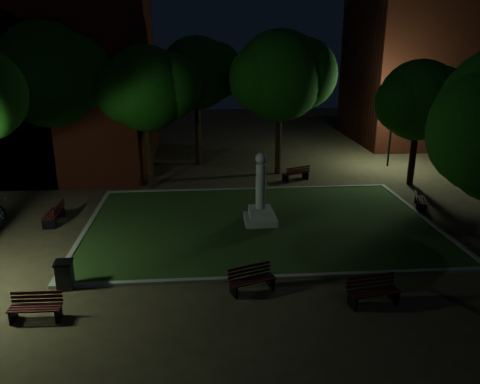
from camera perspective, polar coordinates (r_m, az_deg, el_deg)
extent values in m
plane|color=#423623|center=(19.19, 3.21, -6.14)|extent=(80.00, 80.00, 0.00)
cube|color=#243E17|center=(21.00, 2.48, -3.84)|extent=(15.00, 10.00, 0.08)
cube|color=slate|center=(16.41, 4.70, -10.31)|extent=(15.40, 0.20, 0.12)
cube|color=slate|center=(25.78, 1.09, 0.36)|extent=(15.40, 0.20, 0.12)
cube|color=slate|center=(21.46, -18.15, -4.21)|extent=(0.20, 10.00, 0.12)
cube|color=slate|center=(23.16, 21.51, -2.96)|extent=(0.20, 10.00, 0.12)
cube|color=#A09994|center=(20.93, 2.48, -3.36)|extent=(1.40, 1.40, 0.30)
cube|color=#A09994|center=(20.81, 2.50, -2.46)|extent=(1.00, 1.00, 0.40)
cylinder|color=#A09994|center=(20.43, 2.54, 0.70)|extent=(0.44, 0.44, 2.00)
sphere|color=#A09994|center=(20.10, 2.59, 4.11)|extent=(0.50, 0.50, 0.50)
cube|color=black|center=(29.16, -25.98, 7.58)|extent=(5.00, 3.00, 7.00)
cylinder|color=black|center=(28.86, -26.94, 14.40)|extent=(5.00, 3.00, 5.00)
plane|color=#F6511D|center=(30.27, -25.19, 7.99)|extent=(6.30, 0.00, 6.30)
cube|color=#531B10|center=(42.66, 24.80, 13.82)|extent=(16.00, 10.00, 12.00)
cylinder|color=black|center=(26.20, -10.98, 4.83)|extent=(0.36, 0.36, 4.10)
sphere|color=#11430D|center=(25.67, -11.43, 12.25)|extent=(4.51, 4.51, 4.51)
sphere|color=#11430D|center=(25.76, -8.85, 12.63)|extent=(3.61, 3.61, 3.61)
sphere|color=#11430D|center=(25.50, -13.55, 11.85)|extent=(3.38, 3.38, 3.38)
cylinder|color=black|center=(28.67, 4.70, 6.43)|extent=(0.36, 0.36, 4.33)
sphere|color=#11430D|center=(28.18, 4.89, 13.93)|extent=(5.29, 5.29, 5.29)
sphere|color=#11430D|center=(28.62, 7.53, 14.11)|extent=(4.23, 4.23, 4.23)
sphere|color=#11430D|center=(27.74, 2.77, 13.71)|extent=(3.97, 3.97, 3.97)
cylinder|color=black|center=(28.15, 20.32, 4.27)|extent=(0.36, 0.36, 3.46)
sphere|color=#11430D|center=(27.66, 21.00, 10.41)|extent=(4.38, 4.38, 4.38)
sphere|color=#11430D|center=(28.31, 22.89, 10.54)|extent=(3.51, 3.51, 3.51)
sphere|color=#11430D|center=(27.04, 19.54, 10.20)|extent=(3.29, 3.29, 3.29)
cylinder|color=black|center=(28.12, -21.09, 5.17)|extent=(0.36, 0.36, 4.42)
sphere|color=#11430D|center=(27.61, -22.01, 13.20)|extent=(5.84, 5.84, 5.84)
sphere|color=#11430D|center=(27.42, -18.92, 13.70)|extent=(4.67, 4.67, 4.67)
sphere|color=#11430D|center=(27.69, -24.53, 12.70)|extent=(4.38, 4.38, 4.38)
cylinder|color=black|center=(30.90, -5.12, 7.46)|extent=(0.36, 0.36, 4.56)
sphere|color=#11430D|center=(30.47, -5.31, 14.23)|extent=(4.58, 4.58, 4.58)
sphere|color=#11430D|center=(30.67, -3.10, 14.49)|extent=(3.67, 3.67, 3.67)
sphere|color=#11430D|center=(30.19, -7.10, 13.96)|extent=(3.44, 3.44, 3.44)
cylinder|color=black|center=(30.08, -23.74, 5.57)|extent=(0.12, 0.12, 4.37)
cylinder|color=black|center=(29.76, -24.26, 9.67)|extent=(0.90, 0.08, 0.08)
sphere|color=#D8FFD8|center=(29.91, -25.08, 9.60)|extent=(0.28, 0.28, 0.28)
sphere|color=#D8FFD8|center=(29.61, -23.43, 9.74)|extent=(0.28, 0.28, 0.28)
cylinder|color=black|center=(31.93, 17.86, 6.60)|extent=(0.12, 0.12, 4.10)
cylinder|color=black|center=(31.62, 18.21, 10.24)|extent=(0.90, 0.08, 0.08)
sphere|color=#D8FFD8|center=(31.45, 17.44, 10.27)|extent=(0.28, 0.28, 0.28)
sphere|color=#D8FFD8|center=(31.80, 18.97, 10.20)|extent=(0.28, 0.28, 0.28)
cube|color=black|center=(15.29, -0.79, -11.85)|extent=(0.24, 0.51, 0.42)
cube|color=black|center=(15.82, 3.73, -10.82)|extent=(0.24, 0.51, 0.42)
cube|color=#3A1010|center=(15.27, 1.88, -10.96)|extent=(1.47, 0.61, 0.04)
cube|color=#3A1010|center=(15.38, 1.65, -10.74)|extent=(1.47, 0.61, 0.04)
cube|color=#3A1010|center=(15.48, 1.42, -10.53)|extent=(1.47, 0.61, 0.04)
cube|color=#3A1010|center=(15.59, 1.20, -10.32)|extent=(1.47, 0.61, 0.04)
cube|color=#3A1010|center=(15.59, 1.11, -9.92)|extent=(1.46, 0.58, 0.09)
cube|color=#3A1010|center=(15.53, 1.11, -9.48)|extent=(1.46, 0.58, 0.09)
cube|color=#3A1010|center=(15.46, 1.11, -9.04)|extent=(1.46, 0.58, 0.09)
cube|color=black|center=(15.08, 13.54, -12.79)|extent=(0.15, 0.56, 0.45)
cube|color=black|center=(15.74, 18.23, -11.86)|extent=(0.15, 0.56, 0.45)
cube|color=#3A1010|center=(15.12, 16.43, -11.96)|extent=(1.61, 0.35, 0.04)
cube|color=#3A1010|center=(15.22, 16.16, -11.71)|extent=(1.61, 0.35, 0.04)
cube|color=#3A1010|center=(15.33, 15.90, -11.47)|extent=(1.61, 0.35, 0.04)
cube|color=#3A1010|center=(15.44, 15.64, -11.23)|extent=(1.61, 0.35, 0.04)
cube|color=#3A1010|center=(15.43, 15.56, -10.80)|extent=(1.61, 0.32, 0.10)
cube|color=#3A1010|center=(15.37, 15.60, -10.33)|extent=(1.61, 0.32, 0.10)
cube|color=#3A1010|center=(15.30, 15.65, -9.86)|extent=(1.61, 0.32, 0.10)
cube|color=black|center=(15.55, -25.92, -13.31)|extent=(0.07, 0.51, 0.41)
cube|color=black|center=(15.11, -21.25, -13.62)|extent=(0.07, 0.51, 0.41)
cube|color=#3A1010|center=(15.05, -23.99, -13.17)|extent=(1.48, 0.12, 0.04)
cube|color=#3A1010|center=(15.16, -23.82, -12.92)|extent=(1.48, 0.12, 0.04)
cube|color=#3A1010|center=(15.26, -23.65, -12.68)|extent=(1.48, 0.12, 0.04)
cube|color=#3A1010|center=(15.36, -23.49, -12.44)|extent=(1.48, 0.12, 0.04)
cube|color=#3A1010|center=(15.37, -23.46, -12.04)|extent=(1.48, 0.09, 0.09)
cube|color=#3A1010|center=(15.30, -23.52, -11.61)|extent=(1.48, 0.09, 0.09)
cube|color=#3A1010|center=(15.24, -23.58, -11.19)|extent=(1.48, 0.09, 0.09)
cube|color=black|center=(23.31, -21.24, -2.36)|extent=(0.58, 0.07, 0.46)
cube|color=black|center=(22.00, -22.29, -3.67)|extent=(0.58, 0.07, 0.46)
cube|color=#3A1010|center=(22.64, -22.38, -2.43)|extent=(0.10, 1.68, 0.04)
cube|color=#3A1010|center=(22.60, -22.02, -2.42)|extent=(0.10, 1.68, 0.04)
cube|color=#3A1010|center=(22.55, -21.67, -2.42)|extent=(0.10, 1.68, 0.04)
cube|color=#3A1010|center=(22.51, -21.31, -2.41)|extent=(0.10, 1.68, 0.04)
cube|color=#3A1010|center=(22.46, -21.19, -2.16)|extent=(0.07, 1.68, 0.10)
cube|color=#3A1010|center=(22.41, -21.23, -1.81)|extent=(0.07, 1.68, 0.10)
cube|color=#3A1010|center=(22.36, -21.27, -1.45)|extent=(0.07, 1.68, 0.10)
cube|color=black|center=(24.11, 21.23, -1.80)|extent=(0.47, 0.22, 0.38)
cube|color=black|center=(25.27, 21.05, -0.91)|extent=(0.47, 0.22, 0.38)
cube|color=#3A1010|center=(24.65, 21.63, -0.94)|extent=(0.58, 1.33, 0.03)
cube|color=#3A1010|center=(24.63, 21.35, -0.92)|extent=(0.58, 1.33, 0.03)
cube|color=#3A1010|center=(24.62, 21.07, -0.89)|extent=(0.58, 1.33, 0.03)
cube|color=#3A1010|center=(24.61, 20.79, -0.87)|extent=(0.58, 1.33, 0.03)
cube|color=#3A1010|center=(24.58, 20.69, -0.66)|extent=(0.55, 1.32, 0.08)
cube|color=#3A1010|center=(24.55, 20.72, -0.39)|extent=(0.55, 1.32, 0.08)
cube|color=#3A1010|center=(24.51, 20.75, -0.12)|extent=(0.55, 1.32, 0.08)
cube|color=black|center=(28.16, 7.96, 2.05)|extent=(0.28, 0.54, 0.45)
cube|color=black|center=(27.37, 5.54, 1.68)|extent=(0.28, 0.54, 0.45)
cube|color=#3A1010|center=(27.87, 6.52, 2.44)|extent=(1.53, 0.73, 0.04)
cube|color=#3A1010|center=(27.76, 6.69, 2.37)|extent=(1.53, 0.73, 0.04)
cube|color=#3A1010|center=(27.65, 6.86, 2.30)|extent=(1.53, 0.73, 0.04)
cube|color=#3A1010|center=(27.54, 7.03, 2.23)|extent=(1.53, 0.73, 0.04)
cube|color=#3A1010|center=(27.46, 7.11, 2.41)|extent=(1.52, 0.70, 0.10)
cube|color=#3A1010|center=(27.43, 7.12, 2.70)|extent=(1.52, 0.70, 0.10)
cube|color=#3A1010|center=(27.39, 7.13, 2.98)|extent=(1.52, 0.70, 0.10)
cube|color=black|center=(16.63, -20.58, -9.54)|extent=(0.55, 0.55, 0.91)
cube|color=black|center=(16.43, -20.76, -8.03)|extent=(0.61, 0.61, 0.06)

